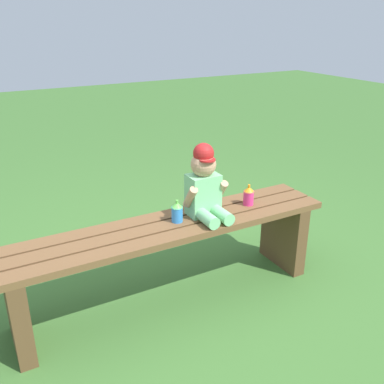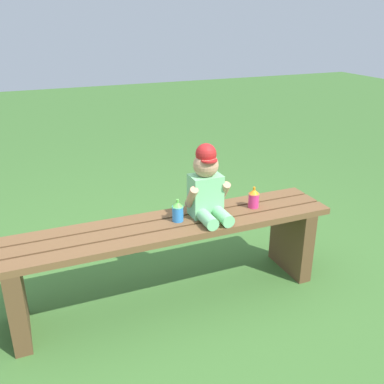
# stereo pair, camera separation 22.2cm
# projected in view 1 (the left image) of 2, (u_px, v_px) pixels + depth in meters

# --- Properties ---
(ground_plane) EXTENTS (16.00, 16.00, 0.00)m
(ground_plane) POSITION_uv_depth(u_px,v_px,m) (171.00, 298.00, 2.46)
(ground_plane) COLOR #3D6B2D
(park_bench) EXTENTS (1.83, 0.35, 0.47)m
(park_bench) POSITION_uv_depth(u_px,v_px,m) (170.00, 248.00, 2.33)
(park_bench) COLOR brown
(park_bench) RESTS_ON ground_plane
(child_figure) EXTENTS (0.23, 0.27, 0.40)m
(child_figure) POSITION_uv_depth(u_px,v_px,m) (205.00, 185.00, 2.32)
(child_figure) COLOR #7FCC8C
(child_figure) RESTS_ON park_bench
(sippy_cup_left) EXTENTS (0.06, 0.06, 0.12)m
(sippy_cup_left) POSITION_uv_depth(u_px,v_px,m) (177.00, 212.00, 2.29)
(sippy_cup_left) COLOR #338CE5
(sippy_cup_left) RESTS_ON park_bench
(sippy_cup_right) EXTENTS (0.06, 0.06, 0.12)m
(sippy_cup_right) POSITION_uv_depth(u_px,v_px,m) (249.00, 195.00, 2.49)
(sippy_cup_right) COLOR #E5337F
(sippy_cup_right) RESTS_ON park_bench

